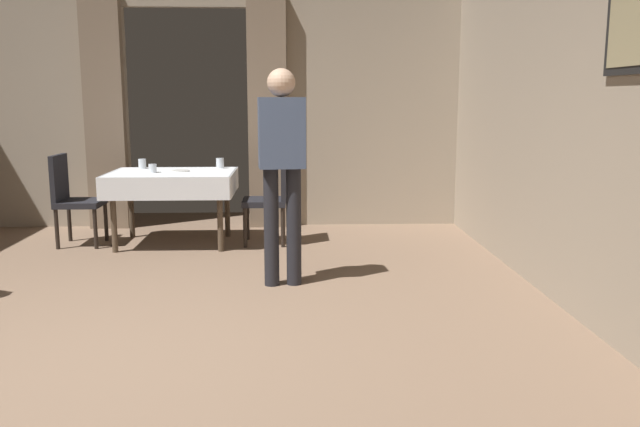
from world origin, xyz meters
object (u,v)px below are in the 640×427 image
Objects in this scene: chair_mid_right at (272,194)px; glass_mid_b at (142,164)px; person_diner_standing_aside at (282,159)px; glass_mid_a at (220,163)px; glass_mid_d at (153,168)px; chair_mid_left at (72,195)px; plate_mid_c at (181,171)px; dining_table_mid at (172,181)px.

chair_mid_right is 1.46m from glass_mid_b.
glass_mid_a is at bearing 110.10° from person_diner_standing_aside.
glass_mid_a is at bearing 31.43° from glass_mid_d.
glass_mid_a reaches higher than glass_mid_d.
plate_mid_c is (1.10, 0.05, 0.24)m from chair_mid_left.
glass_mid_a is at bearing 37.02° from plate_mid_c.
glass_mid_b reaches higher than glass_mid_d.
chair_mid_left reaches higher than dining_table_mid.
chair_mid_left is 10.62× the size of glass_mid_d.
glass_mid_b is (-0.82, 0.01, -0.00)m from glass_mid_a.
dining_table_mid is 0.23m from glass_mid_d.
plate_mid_c reaches higher than dining_table_mid.
chair_mid_left is at bearing -179.98° from chair_mid_right.
glass_mid_d is at bearing -148.57° from glass_mid_a.
glass_mid_d is at bearing -157.85° from plate_mid_c.
chair_mid_left is at bearing -167.31° from glass_mid_a.
chair_mid_right is 8.52× the size of glass_mid_a.
chair_mid_right is 0.97m from plate_mid_c.
plate_mid_c is (0.08, 0.04, 0.10)m from dining_table_mid.
dining_table_mid is at bearing 126.21° from person_diner_standing_aside.
plate_mid_c is 0.10× the size of person_diner_standing_aside.
chair_mid_right and chair_mid_left have the same top height.
glass_mid_a is 0.82m from glass_mid_b.
glass_mid_d is at bearing 131.43° from person_diner_standing_aside.
dining_table_mid is 12.17× the size of glass_mid_b.
glass_mid_d is at bearing -64.30° from glass_mid_b.
chair_mid_left is 0.78m from glass_mid_b.
plate_mid_c is at bearing 29.22° from dining_table_mid.
glass_mid_b is at bearing 115.70° from glass_mid_d.
person_diner_standing_aside is at bearing -85.31° from chair_mid_right.
person_diner_standing_aside is (2.16, -1.56, 0.51)m from chair_mid_left.
person_diner_standing_aside is at bearing -48.57° from glass_mid_d.
dining_table_mid is 1.03m from chair_mid_left.
person_diner_standing_aside is at bearing -56.50° from plate_mid_c.
glass_mid_a is (-0.56, 0.33, 0.29)m from chair_mid_right.
glass_mid_b is 0.58× the size of plate_mid_c.
chair_mid_right is at bearing 2.74° from glass_mid_d.
glass_mid_d is (-0.63, -0.39, -0.01)m from glass_mid_a.
chair_mid_right is 5.15× the size of plate_mid_c.
glass_mid_d is at bearing -3.87° from chair_mid_left.
glass_mid_b is at bearing 147.49° from plate_mid_c.
dining_table_mid is at bearing 179.77° from chair_mid_right.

